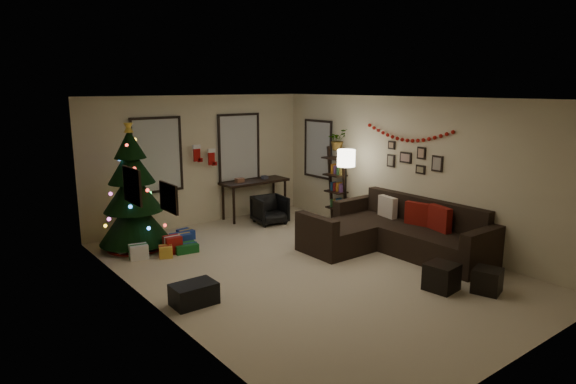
# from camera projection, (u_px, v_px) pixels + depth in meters

# --- Properties ---
(floor) EXTENTS (7.00, 7.00, 0.00)m
(floor) POSITION_uv_depth(u_px,v_px,m) (306.00, 269.00, 8.09)
(floor) COLOR beige
(floor) RESTS_ON ground
(ceiling) EXTENTS (7.00, 7.00, 0.00)m
(ceiling) POSITION_uv_depth(u_px,v_px,m) (307.00, 98.00, 7.54)
(ceiling) COLOR white
(ceiling) RESTS_ON floor
(wall_back) EXTENTS (5.00, 0.00, 5.00)m
(wall_back) POSITION_uv_depth(u_px,v_px,m) (200.00, 161.00, 10.52)
(wall_back) COLOR beige
(wall_back) RESTS_ON floor
(wall_front) EXTENTS (5.00, 0.00, 5.00)m
(wall_front) POSITION_uv_depth(u_px,v_px,m) (527.00, 240.00, 5.11)
(wall_front) COLOR beige
(wall_front) RESTS_ON floor
(wall_left) EXTENTS (0.00, 7.00, 7.00)m
(wall_left) POSITION_uv_depth(u_px,v_px,m) (154.00, 210.00, 6.32)
(wall_left) COLOR beige
(wall_left) RESTS_ON floor
(wall_right) EXTENTS (0.00, 7.00, 7.00)m
(wall_right) POSITION_uv_depth(u_px,v_px,m) (410.00, 170.00, 9.31)
(wall_right) COLOR beige
(wall_right) RESTS_ON floor
(window_back_left) EXTENTS (1.05, 0.06, 1.50)m
(window_back_left) POSITION_uv_depth(u_px,v_px,m) (157.00, 155.00, 9.89)
(window_back_left) COLOR #728CB2
(window_back_left) RESTS_ON wall_back
(window_back_right) EXTENTS (1.05, 0.06, 1.50)m
(window_back_right) POSITION_uv_depth(u_px,v_px,m) (239.00, 148.00, 11.03)
(window_back_right) COLOR #728CB2
(window_back_right) RESTS_ON wall_back
(window_right_wall) EXTENTS (0.06, 0.90, 1.30)m
(window_right_wall) POSITION_uv_depth(u_px,v_px,m) (319.00, 149.00, 11.24)
(window_right_wall) COLOR #728CB2
(window_right_wall) RESTS_ON wall_right
(christmas_tree) EXTENTS (1.26, 1.26, 2.34)m
(christmas_tree) POSITION_uv_depth(u_px,v_px,m) (133.00, 196.00, 8.94)
(christmas_tree) COLOR black
(christmas_tree) RESTS_ON floor
(presents) EXTENTS (1.50, 1.01, 0.30)m
(presents) POSITION_uv_depth(u_px,v_px,m) (165.00, 244.00, 8.95)
(presents) COLOR navy
(presents) RESTS_ON floor
(sofa) EXTENTS (2.07, 2.99, 0.91)m
(sofa) POSITION_uv_depth(u_px,v_px,m) (393.00, 234.00, 8.92)
(sofa) COLOR black
(sofa) RESTS_ON floor
(pillow_red_a) EXTENTS (0.24, 0.50, 0.48)m
(pillow_red_a) POSITION_uv_depth(u_px,v_px,m) (440.00, 220.00, 8.58)
(pillow_red_a) COLOR maroon
(pillow_red_a) RESTS_ON sofa
(pillow_red_b) EXTENTS (0.21, 0.45, 0.44)m
(pillow_red_b) POSITION_uv_depth(u_px,v_px,m) (417.00, 215.00, 8.95)
(pillow_red_b) COLOR maroon
(pillow_red_b) RESTS_ON sofa
(pillow_cream) EXTENTS (0.19, 0.44, 0.43)m
(pillow_cream) POSITION_uv_depth(u_px,v_px,m) (388.00, 208.00, 9.48)
(pillow_cream) COLOR beige
(pillow_cream) RESTS_ON sofa
(ottoman_near) EXTENTS (0.45, 0.45, 0.39)m
(ottoman_near) POSITION_uv_depth(u_px,v_px,m) (442.00, 277.00, 7.22)
(ottoman_near) COLOR black
(ottoman_near) RESTS_ON floor
(ottoman_far) EXTENTS (0.46, 0.46, 0.35)m
(ottoman_far) POSITION_uv_depth(u_px,v_px,m) (487.00, 281.00, 7.14)
(ottoman_far) COLOR black
(ottoman_far) RESTS_ON floor
(desk) EXTENTS (1.55, 0.55, 0.84)m
(desk) POSITION_uv_depth(u_px,v_px,m) (255.00, 185.00, 11.14)
(desk) COLOR black
(desk) RESTS_ON floor
(desk_chair) EXTENTS (0.66, 0.62, 0.60)m
(desk_chair) POSITION_uv_depth(u_px,v_px,m) (270.00, 210.00, 10.70)
(desk_chair) COLOR black
(desk_chair) RESTS_ON floor
(bookshelf) EXTENTS (0.30, 0.49, 1.64)m
(bookshelf) POSITION_uv_depth(u_px,v_px,m) (337.00, 186.00, 10.66)
(bookshelf) COLOR black
(bookshelf) RESTS_ON floor
(potted_plant) EXTENTS (0.60, 0.54, 0.57)m
(potted_plant) POSITION_uv_depth(u_px,v_px,m) (337.00, 137.00, 10.46)
(potted_plant) COLOR #4C4C4C
(potted_plant) RESTS_ON bookshelf
(floor_lamp) EXTENTS (0.35, 0.35, 1.67)m
(floor_lamp) POSITION_uv_depth(u_px,v_px,m) (346.00, 164.00, 9.85)
(floor_lamp) COLOR black
(floor_lamp) RESTS_ON floor
(art_map) EXTENTS (0.04, 0.60, 0.50)m
(art_map) POSITION_uv_depth(u_px,v_px,m) (132.00, 186.00, 6.87)
(art_map) COLOR black
(art_map) RESTS_ON wall_left
(art_abstract) EXTENTS (0.04, 0.45, 0.35)m
(art_abstract) POSITION_uv_depth(u_px,v_px,m) (169.00, 198.00, 5.96)
(art_abstract) COLOR black
(art_abstract) RESTS_ON wall_left
(gallery) EXTENTS (0.03, 1.25, 0.54)m
(gallery) POSITION_uv_depth(u_px,v_px,m) (413.00, 159.00, 9.20)
(gallery) COLOR black
(gallery) RESTS_ON wall_right
(garland) EXTENTS (0.08, 1.90, 0.30)m
(garland) POSITION_uv_depth(u_px,v_px,m) (408.00, 134.00, 9.19)
(garland) COLOR #A5140C
(garland) RESTS_ON wall_right
(stocking_left) EXTENTS (0.20, 0.05, 0.36)m
(stocking_left) POSITION_uv_depth(u_px,v_px,m) (197.00, 153.00, 10.27)
(stocking_left) COLOR #990F0C
(stocking_left) RESTS_ON wall_back
(stocking_right) EXTENTS (0.20, 0.05, 0.36)m
(stocking_right) POSITION_uv_depth(u_px,v_px,m) (212.00, 157.00, 10.48)
(stocking_right) COLOR #990F0C
(stocking_right) RESTS_ON wall_back
(storage_bin) EXTENTS (0.59, 0.40, 0.29)m
(storage_bin) POSITION_uv_depth(u_px,v_px,m) (194.00, 294.00, 6.75)
(storage_bin) COLOR black
(storage_bin) RESTS_ON floor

